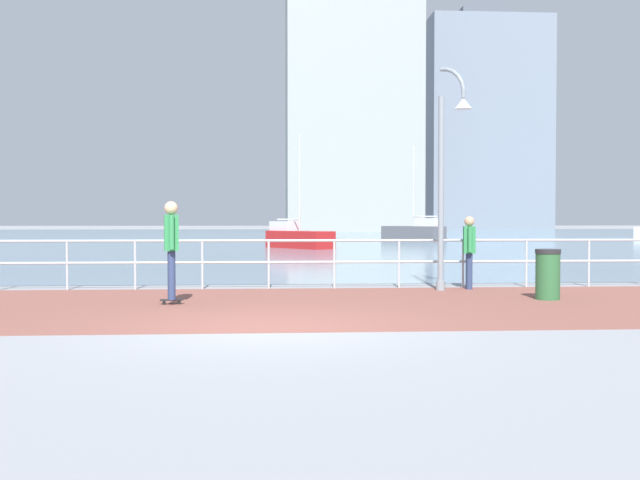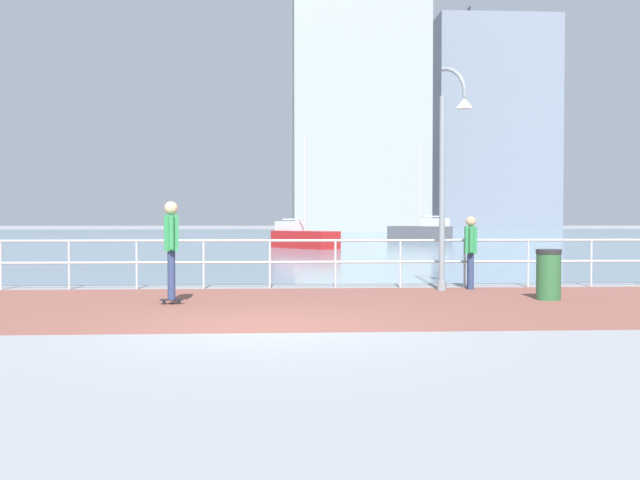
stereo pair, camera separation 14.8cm
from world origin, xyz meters
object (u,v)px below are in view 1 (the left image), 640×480
at_px(skateboarder, 171,242).
at_px(trash_bin, 548,274).
at_px(lamppost, 448,167).
at_px(sailboat_red, 415,232).
at_px(sailboat_teal, 298,237).
at_px(bystander, 469,247).

bearing_deg(skateboarder, trash_bin, 2.51).
relative_size(lamppost, sailboat_red, 0.71).
height_order(trash_bin, sailboat_red, sailboat_red).
relative_size(sailboat_teal, sailboat_red, 0.89).
xyz_separation_m(skateboarder, bystander, (5.92, 2.41, -0.19)).
distance_m(skateboarder, sailboat_red, 38.47).
bearing_deg(trash_bin, sailboat_teal, 98.74).
bearing_deg(sailboat_red, trash_bin, -97.46).
relative_size(lamppost, sailboat_teal, 0.80).
distance_m(bystander, trash_bin, 2.33).
xyz_separation_m(bystander, sailboat_teal, (-2.81, 21.97, -0.35)).
bearing_deg(skateboarder, lamppost, 20.66).
bearing_deg(trash_bin, sailboat_red, 82.54).
bearing_deg(lamppost, sailboat_teal, 95.75).
bearing_deg(sailboat_teal, trash_bin, -81.26).
xyz_separation_m(lamppost, sailboat_teal, (-2.25, 22.36, -2.00)).
xyz_separation_m(trash_bin, sailboat_red, (4.76, 36.39, 0.15)).
bearing_deg(bystander, sailboat_red, 80.63).
xyz_separation_m(skateboarder, trash_bin, (6.81, 0.30, -0.61)).
distance_m(sailboat_teal, sailboat_red, 14.94).
relative_size(trash_bin, sailboat_teal, 0.16).
bearing_deg(sailboat_red, lamppost, -100.16).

